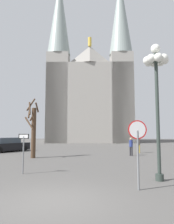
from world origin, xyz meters
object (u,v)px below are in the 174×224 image
object	(u,v)px
street_lamp	(156,75)
pedestrian_walking	(131,145)
cathedral	(90,91)
stop_sign	(138,141)
pedestrian_standing	(139,142)
one_way_arrow_sign	(23,148)
bare_tree	(33,129)
parked_car_near_black	(8,145)

from	to	relation	value
street_lamp	pedestrian_walking	xyz separation A→B (m)	(0.12, 9.84, -3.79)
cathedral	stop_sign	world-z (taller)	cathedral
pedestrian_standing	street_lamp	bearing A→B (deg)	-95.75
stop_sign	pedestrian_standing	xyz separation A→B (m)	(2.43, 13.96, -0.73)
one_way_arrow_sign	pedestrian_standing	world-z (taller)	one_way_arrow_sign
street_lamp	stop_sign	bearing A→B (deg)	-127.23
one_way_arrow_sign	bare_tree	xyz separation A→B (m)	(-1.66, 6.51, 1.09)
stop_sign	one_way_arrow_sign	size ratio (longest dim) A/B	1.27
pedestrian_standing	pedestrian_walking	bearing A→B (deg)	-113.86
one_way_arrow_sign	pedestrian_standing	distance (m)	13.78
parked_car_near_black	pedestrian_standing	world-z (taller)	pedestrian_standing
bare_tree	pedestrian_standing	bearing A→B (deg)	26.72
bare_tree	parked_car_near_black	size ratio (longest dim) A/B	1.07
parked_car_near_black	pedestrian_standing	bearing A→B (deg)	-2.12
street_lamp	pedestrian_walking	bearing A→B (deg)	89.32
cathedral	bare_tree	distance (m)	28.91
street_lamp	bare_tree	bearing A→B (deg)	137.49
street_lamp	pedestrian_walking	size ratio (longest dim) A/B	3.84
stop_sign	bare_tree	size ratio (longest dim) A/B	0.51
cathedral	one_way_arrow_sign	bearing A→B (deg)	-92.70
street_lamp	pedestrian_standing	size ratio (longest dim) A/B	3.55
cathedral	pedestrian_standing	xyz separation A→B (m)	(6.28, -22.60, -9.93)
cathedral	pedestrian_standing	bearing A→B (deg)	-74.48
one_way_arrow_sign	street_lamp	size ratio (longest dim) A/B	0.33
street_lamp	cathedral	bearing A→B (deg)	98.18
stop_sign	pedestrian_walking	size ratio (longest dim) A/B	1.60
stop_sign	pedestrian_walking	distance (m)	11.51
parked_car_near_black	pedestrian_walking	size ratio (longest dim) A/B	2.92
bare_tree	parked_car_near_black	xyz separation A→B (m)	(-4.57, 5.32, -1.67)
cathedral	bare_tree	size ratio (longest dim) A/B	7.08
bare_tree	pedestrian_walking	world-z (taller)	bare_tree
pedestrian_walking	stop_sign	bearing A→B (deg)	-96.52
cathedral	pedestrian_walking	size ratio (longest dim) A/B	22.07
stop_sign	street_lamp	bearing A→B (deg)	52.77
cathedral	stop_sign	bearing A→B (deg)	-84.00
bare_tree	stop_sign	bearing A→B (deg)	-52.20
stop_sign	street_lamp	size ratio (longest dim) A/B	0.42
pedestrian_standing	parked_car_near_black	bearing A→B (deg)	177.88
stop_sign	pedestrian_standing	bearing A→B (deg)	80.11
street_lamp	bare_tree	size ratio (longest dim) A/B	1.23
street_lamp	one_way_arrow_sign	bearing A→B (deg)	170.66
street_lamp	pedestrian_standing	world-z (taller)	street_lamp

